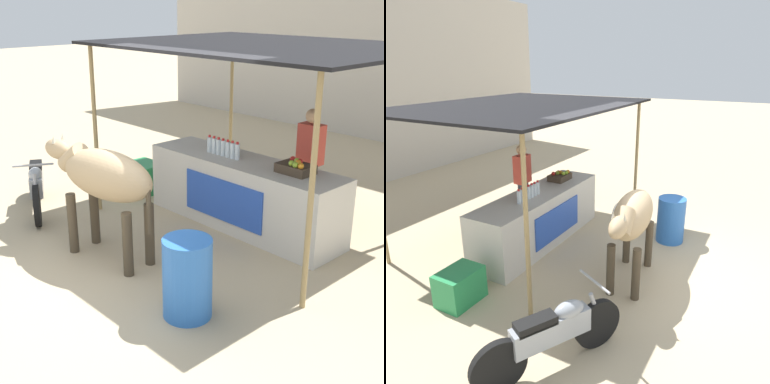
% 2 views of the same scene
% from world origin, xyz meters
% --- Properties ---
extents(ground_plane, '(60.00, 60.00, 0.00)m').
position_xyz_m(ground_plane, '(0.00, 0.00, 0.00)').
color(ground_plane, tan).
extents(stall_counter, '(3.00, 0.82, 0.96)m').
position_xyz_m(stall_counter, '(0.00, 2.20, 0.48)').
color(stall_counter, beige).
rests_on(stall_counter, ground).
extents(stall_awning, '(4.20, 3.20, 2.49)m').
position_xyz_m(stall_awning, '(0.00, 2.50, 2.39)').
color(stall_awning, black).
rests_on(stall_awning, ground).
extents(water_bottle_row, '(0.61, 0.07, 0.25)m').
position_xyz_m(water_bottle_row, '(-0.35, 2.15, 1.07)').
color(water_bottle_row, silver).
rests_on(water_bottle_row, stall_counter).
extents(fruit_crate, '(0.44, 0.32, 0.18)m').
position_xyz_m(fruit_crate, '(0.83, 2.25, 1.03)').
color(fruit_crate, '#3F3326').
rests_on(fruit_crate, stall_counter).
extents(vendor_behind_counter, '(0.34, 0.22, 1.65)m').
position_xyz_m(vendor_behind_counter, '(0.55, 2.95, 0.85)').
color(vendor_behind_counter, '#383842').
rests_on(vendor_behind_counter, ground).
extents(cooler_box, '(0.60, 0.44, 0.48)m').
position_xyz_m(cooler_box, '(-2.09, 2.10, 0.24)').
color(cooler_box, '#268C4C').
rests_on(cooler_box, ground).
extents(water_barrel, '(0.50, 0.50, 0.84)m').
position_xyz_m(water_barrel, '(1.18, 0.08, 0.42)').
color(water_barrel, blue).
rests_on(water_barrel, ground).
extents(cow, '(1.85, 0.72, 1.44)m').
position_xyz_m(cow, '(-0.48, 0.25, 1.03)').
color(cow, tan).
rests_on(cow, ground).
extents(motorcycle_parked, '(1.62, 0.97, 0.90)m').
position_xyz_m(motorcycle_parked, '(-2.46, 0.34, 0.43)').
color(motorcycle_parked, black).
rests_on(motorcycle_parked, ground).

